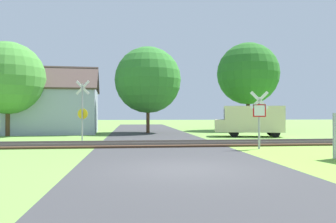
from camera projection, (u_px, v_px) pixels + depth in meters
ground_plane at (183, 169)px, 9.85m from camera, size 160.00×160.00×0.00m
road_asphalt at (174, 160)px, 11.83m from camera, size 6.62×80.00×0.01m
rail_track at (161, 144)px, 17.34m from camera, size 60.00×2.60×0.22m
stop_sign_near at (259, 115)px, 15.46m from camera, size 0.87×0.20×2.75m
crossing_sign_far at (82, 108)px, 19.71m from camera, size 0.85×0.27×3.69m
house at (55, 110)px, 27.96m from camera, size 7.64×6.83×5.75m
tree_center at (148, 80)px, 28.71m from camera, size 5.81×5.81×7.55m
tree_left at (8, 78)px, 24.55m from camera, size 5.43×5.43×7.08m
tree_far at (248, 74)px, 33.53m from camera, size 6.32×6.32×8.95m
mail_truck at (251, 120)px, 24.08m from camera, size 5.20×2.97×2.24m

